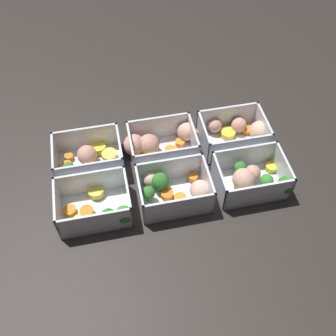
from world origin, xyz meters
name	(u,v)px	position (x,y,z in m)	size (l,w,h in m)	color
ground_plane	(168,174)	(0.00, 0.00, 0.00)	(4.00, 4.00, 0.00)	#282321
container_near_left	(98,207)	(-0.16, -0.07, 0.02)	(0.15, 0.12, 0.07)	silver
container_near_center	(173,188)	(0.00, -0.06, 0.03)	(0.16, 0.12, 0.07)	silver
container_near_right	(253,178)	(0.18, -0.07, 0.03)	(0.16, 0.11, 0.07)	silver
container_far_left	(89,158)	(-0.17, 0.07, 0.02)	(0.15, 0.11, 0.07)	silver
container_far_center	(158,144)	(-0.01, 0.07, 0.03)	(0.19, 0.13, 0.07)	silver
container_far_right	(237,133)	(0.19, 0.07, 0.02)	(0.18, 0.12, 0.07)	silver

